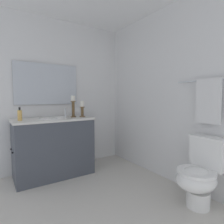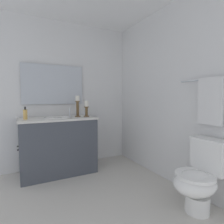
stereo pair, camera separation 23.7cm
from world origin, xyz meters
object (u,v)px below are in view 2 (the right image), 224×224
vanity_cabinet (58,145)px  toilet (199,177)px  soap_bottle (25,114)px  towel_bar (212,79)px  towel_near_vanity (210,101)px  mirror (53,85)px  candle_holder_short (78,106)px  sink_basin (58,120)px  candle_holder_tall (86,108)px

vanity_cabinet → toilet: size_ratio=1.52×
vanity_cabinet → soap_bottle: (0.04, -0.45, 0.51)m
towel_bar → towel_near_vanity: towel_near_vanity is taller
mirror → towel_bar: size_ratio=1.19×
towel_bar → candle_holder_short: bearing=-149.0°
soap_bottle → towel_near_vanity: (1.59, 1.73, 0.20)m
towel_near_vanity → vanity_cabinet: bearing=-142.0°
soap_bottle → towel_near_vanity: size_ratio=0.35×
soap_bottle → sink_basin: bearing=95.1°
soap_bottle → toilet: soap_bottle is taller
vanity_cabinet → toilet: 2.00m
vanity_cabinet → towel_bar: 2.28m
sink_basin → toilet: (1.69, 1.07, -0.47)m
candle_holder_tall → towel_near_vanity: 1.79m
towel_near_vanity → candle_holder_short: bearing=-149.4°
sink_basin → towel_near_vanity: 2.09m
vanity_cabinet → soap_bottle: 0.68m
soap_bottle → candle_holder_short: bearing=92.4°
towel_bar → towel_near_vanity: size_ratio=1.62×
candle_holder_tall → sink_basin: bearing=-96.9°
candle_holder_short → toilet: (1.68, 0.75, -0.68)m
vanity_cabinet → mirror: 1.00m
vanity_cabinet → sink_basin: (-0.00, 0.00, 0.40)m
mirror → soap_bottle: 0.71m
sink_basin → towel_bar: bearing=38.4°
sink_basin → toilet: size_ratio=0.54×
candle_holder_short → toilet: size_ratio=0.45×
candle_holder_tall → towel_bar: 1.83m
sink_basin → towel_bar: (1.63, 1.29, 0.54)m
sink_basin → candle_holder_short: candle_holder_short is taller
vanity_cabinet → sink_basin: size_ratio=2.83×
sink_basin → toilet: 2.05m
mirror → towel_bar: 2.31m
soap_bottle → towel_near_vanity: towel_near_vanity is taller
towel_bar → mirror: bearing=-145.9°
vanity_cabinet → toilet: (1.69, 1.07, -0.07)m
mirror → towel_near_vanity: 2.31m
candle_holder_tall → soap_bottle: bearing=-90.9°
candle_holder_short → towel_near_vanity: size_ratio=0.66×
candle_holder_tall → soap_bottle: size_ratio=1.42×
vanity_cabinet → towel_near_vanity: size_ratio=2.24×
candle_holder_tall → towel_near_vanity: (1.58, 0.83, 0.14)m
mirror → candle_holder_short: (0.29, 0.32, -0.34)m
toilet → sink_basin: bearing=-147.7°
candle_holder_tall → soap_bottle: (-0.01, -0.90, -0.06)m
vanity_cabinet → soap_bottle: bearing=-84.9°
sink_basin → soap_bottle: (0.04, -0.45, 0.11)m
sink_basin → candle_holder_tall: bearing=83.1°
sink_basin → candle_holder_tall: candle_holder_tall is taller
soap_bottle → towel_bar: bearing=47.6°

